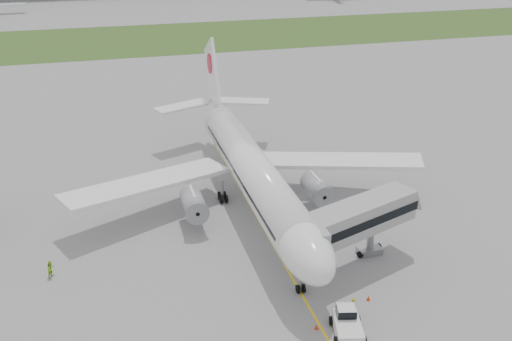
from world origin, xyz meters
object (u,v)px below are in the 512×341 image
object	(u,v)px
ground_crew_near	(352,307)
airliner	(250,166)
pushback_tug	(347,323)
jet_bridge	(349,223)

from	to	relation	value
ground_crew_near	airliner	bearing A→B (deg)	-119.49
airliner	pushback_tug	xyz separation A→B (m)	(2.06, -26.71, -4.67)
pushback_tug	jet_bridge	world-z (taller)	jet_bridge
pushback_tug	jet_bridge	xyz separation A→B (m)	(4.04, 9.47, 4.72)
airliner	jet_bridge	world-z (taller)	airliner
airliner	jet_bridge	size ratio (longest dim) A/B	3.34
pushback_tug	ground_crew_near	distance (m)	2.60
jet_bridge	ground_crew_near	size ratio (longest dim) A/B	8.31
airliner	pushback_tug	world-z (taller)	airliner
ground_crew_near	pushback_tug	bearing A→B (deg)	17.63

